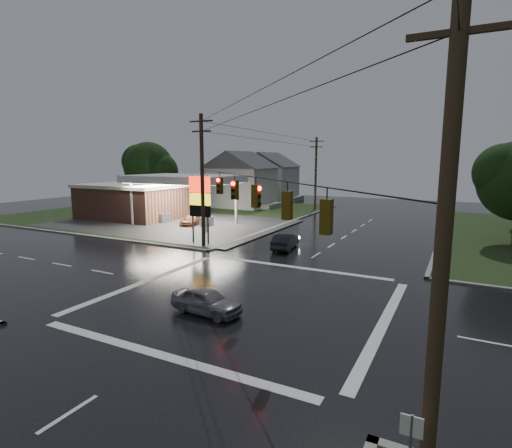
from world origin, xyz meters
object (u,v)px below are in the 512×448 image
at_px(utility_pole_n, 316,172).
at_px(car_north, 285,241).
at_px(utility_pole_se, 443,245).
at_px(gas_station, 143,198).
at_px(tree_nw_behind, 149,167).
at_px(car_crossing, 206,301).
at_px(utility_pole_nw, 202,179).
at_px(pylon_sign, 200,198).
at_px(house_near, 241,178).
at_px(house_far, 268,176).
at_px(car_pump, 193,220).

relative_size(utility_pole_n, car_north, 2.62).
height_order(utility_pole_se, utility_pole_n, utility_pole_se).
relative_size(gas_station, tree_nw_behind, 2.62).
bearing_deg(car_crossing, utility_pole_nw, 40.23).
relative_size(pylon_sign, tree_nw_behind, 0.60).
xyz_separation_m(pylon_sign, car_crossing, (9.66, -13.21, -3.39)).
height_order(utility_pole_se, house_near, utility_pole_se).
height_order(pylon_sign, house_far, house_far).
bearing_deg(house_far, utility_pole_n, -38.77).
xyz_separation_m(utility_pole_nw, house_near, (-11.45, 26.50, -1.32)).
height_order(car_north, car_pump, car_north).
height_order(utility_pole_nw, car_pump, utility_pole_nw).
relative_size(house_near, car_crossing, 3.02).
height_order(pylon_sign, car_crossing, pylon_sign).
xyz_separation_m(tree_nw_behind, car_crossing, (33.01, -32.70, -5.56)).
distance_m(utility_pole_se, house_far, 65.55).
bearing_deg(house_far, tree_nw_behind, -123.44).
distance_m(pylon_sign, utility_pole_n, 27.56).
height_order(utility_pole_n, tree_nw_behind, utility_pole_n).
height_order(utility_pole_se, tree_nw_behind, utility_pole_se).
height_order(utility_pole_nw, utility_pole_se, same).
height_order(gas_station, house_near, house_near).
relative_size(utility_pole_nw, house_far, 1.00).
distance_m(utility_pole_n, car_pump, 21.75).
bearing_deg(utility_pole_nw, car_north, 19.91).
bearing_deg(house_near, tree_nw_behind, -155.02).
bearing_deg(pylon_sign, car_pump, 130.37).
distance_m(pylon_sign, utility_pole_se, 28.34).
distance_m(utility_pole_nw, car_crossing, 15.82).
distance_m(gas_station, tree_nw_behind, 13.63).
xyz_separation_m(utility_pole_se, car_crossing, (-10.34, 6.79, -5.10)).
relative_size(gas_station, house_far, 2.37).
bearing_deg(car_pump, utility_pole_se, -58.81).
height_order(house_far, car_pump, house_far).
xyz_separation_m(pylon_sign, utility_pole_se, (20.00, -20.00, 1.71)).
xyz_separation_m(pylon_sign, utility_pole_n, (1.00, 27.50, 1.46)).
distance_m(house_far, car_pump, 30.46).
height_order(utility_pole_se, car_pump, utility_pole_se).
bearing_deg(house_near, utility_pole_n, 9.91).
bearing_deg(car_north, pylon_sign, 2.43).
distance_m(car_crossing, car_pump, 26.43).
bearing_deg(car_north, house_far, -70.13).
bearing_deg(utility_pole_n, house_far, 141.23).
height_order(pylon_sign, utility_pole_se, utility_pole_se).
bearing_deg(utility_pole_nw, car_pump, 130.94).
bearing_deg(car_crossing, car_north, 13.23).
bearing_deg(car_north, gas_station, -26.88).
distance_m(utility_pole_nw, utility_pole_se, 26.87).
height_order(utility_pole_nw, house_far, utility_pole_nw).
bearing_deg(utility_pole_n, utility_pole_nw, -90.00).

